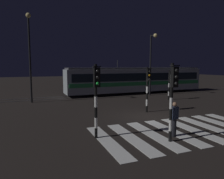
% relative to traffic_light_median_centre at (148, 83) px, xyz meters
% --- Properties ---
extents(ground_plane, '(120.00, 120.00, 0.00)m').
position_rel_traffic_light_median_centre_xyz_m(ground_plane, '(-0.69, -1.23, -2.23)').
color(ground_plane, black).
extents(rail_near, '(80.00, 0.12, 0.03)m').
position_rel_traffic_light_median_centre_xyz_m(rail_near, '(-0.69, 9.07, -2.21)').
color(rail_near, '#59595E').
rests_on(rail_near, ground).
extents(rail_far, '(80.00, 0.12, 0.03)m').
position_rel_traffic_light_median_centre_xyz_m(rail_far, '(-0.69, 10.50, -2.21)').
color(rail_far, '#59595E').
rests_on(rail_far, ground).
extents(crosswalk_zebra, '(9.39, 4.86, 0.02)m').
position_rel_traffic_light_median_centre_xyz_m(crosswalk_zebra, '(-0.69, -4.56, -2.22)').
color(crosswalk_zebra, silver).
rests_on(crosswalk_zebra, ground).
extents(traffic_light_median_centre, '(0.36, 0.42, 3.37)m').
position_rel_traffic_light_median_centre_xyz_m(traffic_light_median_centre, '(0.00, 0.00, 0.00)').
color(traffic_light_median_centre, black).
rests_on(traffic_light_median_centre, ground).
extents(traffic_light_corner_far_right, '(0.36, 0.42, 3.00)m').
position_rel_traffic_light_median_centre_xyz_m(traffic_light_corner_far_right, '(5.13, 4.00, -0.25)').
color(traffic_light_corner_far_right, black).
rests_on(traffic_light_corner_far_right, ground).
extents(traffic_light_kerb_mid_left, '(0.36, 0.42, 3.57)m').
position_rel_traffic_light_median_centre_xyz_m(traffic_light_kerb_mid_left, '(-2.35, -5.71, 0.13)').
color(traffic_light_kerb_mid_left, black).
rests_on(traffic_light_kerb_mid_left, ground).
extents(traffic_light_corner_near_left, '(0.36, 0.42, 3.53)m').
position_rel_traffic_light_median_centre_xyz_m(traffic_light_corner_near_left, '(-5.32, -3.96, 0.10)').
color(traffic_light_corner_near_left, black).
rests_on(traffic_light_corner_near_left, ground).
extents(street_lamp_trackside_left, '(0.44, 1.21, 8.03)m').
position_rel_traffic_light_median_centre_xyz_m(street_lamp_trackside_left, '(-7.83, 7.62, 2.79)').
color(street_lamp_trackside_left, black).
rests_on(street_lamp_trackside_left, ground).
extents(street_lamp_trackside_right, '(0.44, 1.21, 7.02)m').
position_rel_traffic_light_median_centre_xyz_m(street_lamp_trackside_right, '(5.22, 7.46, 2.24)').
color(street_lamp_trackside_right, black).
rests_on(street_lamp_trackside_right, ground).
extents(tram, '(18.09, 2.58, 4.15)m').
position_rel_traffic_light_median_centre_xyz_m(tram, '(4.65, 9.78, -0.47)').
color(tram, '#B2BCC1').
rests_on(tram, ground).
extents(pedestrian_waiting_at_kerb, '(0.36, 0.24, 1.71)m').
position_rel_traffic_light_median_centre_xyz_m(pedestrian_waiting_at_kerb, '(-1.72, -5.10, -1.35)').
color(pedestrian_waiting_at_kerb, black).
rests_on(pedestrian_waiting_at_kerb, ground).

